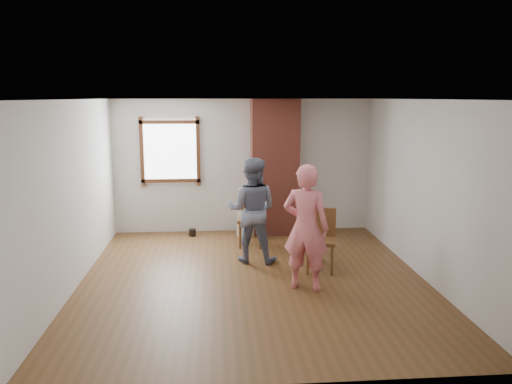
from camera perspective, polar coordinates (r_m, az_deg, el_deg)
The scene contains 12 objects.
ground at distance 7.44m, azimuth -0.30°, elevation -9.91°, with size 5.50×5.50×0.00m, color brown.
room_shell at distance 7.60m, azimuth -1.08°, elevation 4.59°, with size 5.04×5.52×2.62m.
brick_chimney at distance 9.60m, azimuth 2.15°, elevation 2.82°, with size 0.90×0.50×2.60m, color #AC4E3D.
stoneware_crock at distance 9.65m, azimuth -1.06°, elevation -3.44°, with size 0.40×0.40×0.51m, color #BFAC8A.
dark_pot at distance 9.70m, azimuth -7.28°, elevation -4.61°, with size 0.14×0.14×0.14m, color black.
dining_chair_left at distance 8.94m, azimuth -0.42°, elevation -2.74°, with size 0.53×0.53×0.96m.
dining_chair_right at distance 7.74m, azimuth 7.42°, elevation -5.02°, with size 0.54×0.54×0.95m.
side_table at distance 8.14m, azimuth 6.78°, elevation -5.17°, with size 0.40×0.40×0.60m.
cake_plate at distance 8.08m, azimuth 6.81°, elevation -3.80°, with size 0.18×0.18×0.01m, color white.
cake_slice at distance 8.08m, azimuth 6.88°, elevation -3.57°, with size 0.08×0.07×0.06m, color white.
man at distance 7.99m, azimuth -0.47°, elevation -2.08°, with size 0.83×0.64×1.70m, color #121B32.
person_pink at distance 6.86m, azimuth 5.72°, elevation -4.05°, with size 0.64×0.42×1.76m, color #F17881.
Camera 1 is at (-0.52, -6.94, 2.63)m, focal length 35.00 mm.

